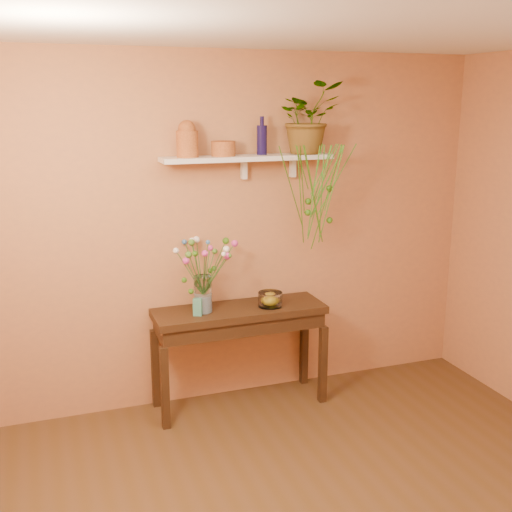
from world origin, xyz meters
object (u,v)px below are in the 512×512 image
Objects in this scene: terracotta_jug at (187,140)px; glass_vase at (203,297)px; sideboard at (239,322)px; spider_plant at (308,118)px; bouquet at (204,256)px; glass_bowl at (270,300)px; blue_bottle at (262,139)px.

glass_vase is (0.06, -0.11, -1.15)m from terracotta_jug.
sideboard is 2.45× the size of spider_plant.
bouquet reaches higher than glass_bowl.
terracotta_jug is at bearing 121.20° from glass_vase.
spider_plant is at bearing -3.78° from blue_bottle.
sideboard is 4.74× the size of glass_vase.
blue_bottle is at bearing 176.22° from spider_plant.
terracotta_jug is 0.58m from blue_bottle.
spider_plant is at bearing 6.90° from glass_vase.
terracotta_jug reaches higher than sideboard.
spider_plant reaches higher than terracotta_jug.
spider_plant is at bearing 6.36° from bouquet.
bouquet is at bearing -50.21° from terracotta_jug.
glass_bowl is at bearing -6.03° from bouquet.
spider_plant is (0.94, -0.00, 0.14)m from terracotta_jug.
bouquet is (-0.86, -0.10, -0.99)m from spider_plant.
spider_plant is at bearing 22.80° from glass_bowl.
blue_bottle reaches higher than sideboard.
glass_bowl is (0.01, -0.17, -1.20)m from blue_bottle.
terracotta_jug is at bearing 179.96° from spider_plant.
terracotta_jug reaches higher than glass_bowl.
terracotta_jug is 0.94× the size of glass_vase.
spider_plant reaches higher than bouquet.
spider_plant reaches higher than glass_bowl.
bouquet is (-0.27, 0.01, 0.54)m from sideboard.
spider_plant is 2.90× the size of glass_bowl.
glass_vase is (-0.87, -0.11, -1.29)m from spider_plant.
glass_vase is at bearing -179.42° from sideboard.
bouquet is at bearing 178.45° from sideboard.
blue_bottle is (0.23, 0.13, 1.37)m from sideboard.
glass_vase is (-0.51, -0.13, -1.14)m from blue_bottle.
sideboard is 4.66× the size of blue_bottle.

